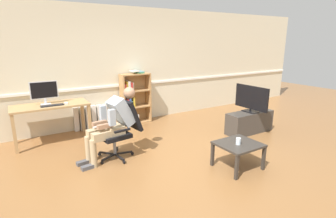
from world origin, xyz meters
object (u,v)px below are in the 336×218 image
at_px(office_chair, 121,127).
at_px(tv_screen, 251,98).
at_px(computer_desk, 51,110).
at_px(person_seated, 112,122).
at_px(bookshelf, 133,99).
at_px(coffee_table, 238,147).
at_px(computer_mouse, 66,103).
at_px(drinking_glass, 238,141).
at_px(keyboard, 52,105).
at_px(radiator, 94,117).
at_px(imac_monitor, 44,91).
at_px(tv_stand, 249,122).

relative_size(office_chair, tv_screen, 1.17).
xyz_separation_m(computer_desk, person_seated, (0.75, -1.36, -0.01)).
bearing_deg(person_seated, bookshelf, 138.38).
height_order(tv_screen, coffee_table, tv_screen).
relative_size(computer_mouse, drinking_glass, 0.96).
distance_m(bookshelf, coffee_table, 3.04).
bearing_deg(keyboard, radiator, 30.26).
bearing_deg(person_seated, imac_monitor, -157.64).
bearing_deg(computer_mouse, computer_desk, 156.25).
distance_m(person_seated, drinking_glass, 2.04).
xyz_separation_m(computer_mouse, bookshelf, (1.60, 0.41, -0.18)).
xyz_separation_m(tv_screen, drinking_glass, (-1.49, -1.08, -0.29)).
xyz_separation_m(bookshelf, person_seated, (-1.12, -1.65, 0.05)).
bearing_deg(tv_screen, person_seated, 83.44).
bearing_deg(radiator, tv_stand, -36.26).
distance_m(person_seated, tv_stand, 3.01).
bearing_deg(keyboard, person_seated, -58.96).
relative_size(office_chair, tv_stand, 0.89).
distance_m(computer_desk, computer_mouse, 0.32).
distance_m(office_chair, coffee_table, 1.95).
xyz_separation_m(computer_desk, tv_stand, (3.72, -1.66, -0.42)).
bearing_deg(bookshelf, tv_stand, -46.57).
height_order(keyboard, computer_mouse, computer_mouse).
relative_size(computer_desk, imac_monitor, 2.79).
xyz_separation_m(keyboard, bookshelf, (1.85, 0.43, -0.17)).
bearing_deg(bookshelf, radiator, 174.07).
relative_size(radiator, person_seated, 0.74).
distance_m(tv_stand, drinking_glass, 1.85).
bearing_deg(drinking_glass, computer_mouse, 126.88).
bearing_deg(office_chair, imac_monitor, -152.64).
height_order(imac_monitor, bookshelf, bookshelf).
bearing_deg(computer_mouse, office_chair, -62.25).
bearing_deg(tv_screen, drinking_glass, 125.29).
bearing_deg(keyboard, coffee_table, -48.66).
bearing_deg(keyboard, computer_mouse, 4.52).
height_order(imac_monitor, person_seated, imac_monitor).
distance_m(radiator, tv_screen, 3.50).
xyz_separation_m(person_seated, tv_stand, (2.97, -0.30, -0.41)).
xyz_separation_m(bookshelf, tv_screen, (1.85, -1.95, 0.16)).
bearing_deg(drinking_glass, keyboard, 130.47).
distance_m(office_chair, person_seated, 0.20).
xyz_separation_m(radiator, office_chair, (-0.02, -1.72, 0.26)).
xyz_separation_m(imac_monitor, person_seated, (0.82, -1.43, -0.37)).
bearing_deg(bookshelf, imac_monitor, -173.69).
bearing_deg(coffee_table, drinking_glass, -143.95).
bearing_deg(tv_stand, tv_screen, 0.73).
xyz_separation_m(person_seated, coffee_table, (1.53, -1.35, -0.29)).
xyz_separation_m(bookshelf, radiator, (-0.95, 0.10, -0.33)).
bearing_deg(drinking_glass, coffee_table, 36.05).
distance_m(computer_desk, person_seated, 1.55).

